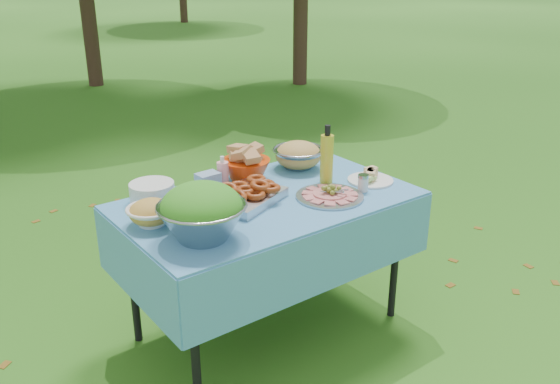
{
  "coord_description": "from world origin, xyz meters",
  "views": [
    {
      "loc": [
        -1.59,
        -2.23,
        1.9
      ],
      "look_at": [
        0.08,
        0.0,
        0.78
      ],
      "focal_mm": 38.0,
      "sensor_mm": 36.0,
      "label": 1
    }
  ],
  "objects_px": {
    "plate_stack": "(152,192)",
    "bread_bowl": "(246,164)",
    "picnic_table": "(268,266)",
    "charcuterie_platter": "(330,190)",
    "oil_bottle": "(327,154)",
    "salad_bowl": "(202,212)",
    "pasta_bowl_steel": "(298,155)"
  },
  "relations": [
    {
      "from": "plate_stack",
      "to": "oil_bottle",
      "type": "height_order",
      "value": "oil_bottle"
    },
    {
      "from": "salad_bowl",
      "to": "pasta_bowl_steel",
      "type": "height_order",
      "value": "salad_bowl"
    },
    {
      "from": "plate_stack",
      "to": "oil_bottle",
      "type": "bearing_deg",
      "value": -19.54
    },
    {
      "from": "picnic_table",
      "to": "salad_bowl",
      "type": "bearing_deg",
      "value": -158.03
    },
    {
      "from": "picnic_table",
      "to": "charcuterie_platter",
      "type": "relative_size",
      "value": 4.26
    },
    {
      "from": "salad_bowl",
      "to": "bread_bowl",
      "type": "height_order",
      "value": "salad_bowl"
    },
    {
      "from": "picnic_table",
      "to": "oil_bottle",
      "type": "bearing_deg",
      "value": 0.48
    },
    {
      "from": "picnic_table",
      "to": "pasta_bowl_steel",
      "type": "relative_size",
      "value": 5.09
    },
    {
      "from": "picnic_table",
      "to": "salad_bowl",
      "type": "xyz_separation_m",
      "value": [
        -0.48,
        -0.19,
        0.51
      ]
    },
    {
      "from": "plate_stack",
      "to": "bread_bowl",
      "type": "bearing_deg",
      "value": -2.28
    },
    {
      "from": "charcuterie_platter",
      "to": "oil_bottle",
      "type": "bearing_deg",
      "value": 53.87
    },
    {
      "from": "salad_bowl",
      "to": "oil_bottle",
      "type": "xyz_separation_m",
      "value": [
        0.87,
        0.2,
        0.03
      ]
    },
    {
      "from": "picnic_table",
      "to": "plate_stack",
      "type": "bearing_deg",
      "value": 146.98
    },
    {
      "from": "charcuterie_platter",
      "to": "oil_bottle",
      "type": "height_order",
      "value": "oil_bottle"
    },
    {
      "from": "picnic_table",
      "to": "plate_stack",
      "type": "distance_m",
      "value": 0.71
    },
    {
      "from": "bread_bowl",
      "to": "picnic_table",
      "type": "bearing_deg",
      "value": -102.37
    },
    {
      "from": "plate_stack",
      "to": "pasta_bowl_steel",
      "type": "distance_m",
      "value": 0.89
    },
    {
      "from": "plate_stack",
      "to": "bread_bowl",
      "type": "distance_m",
      "value": 0.54
    },
    {
      "from": "salad_bowl",
      "to": "plate_stack",
      "type": "xyz_separation_m",
      "value": [
        0.01,
        0.5,
        -0.08
      ]
    },
    {
      "from": "plate_stack",
      "to": "pasta_bowl_steel",
      "type": "relative_size",
      "value": 0.77
    },
    {
      "from": "salad_bowl",
      "to": "oil_bottle",
      "type": "height_order",
      "value": "oil_bottle"
    },
    {
      "from": "picnic_table",
      "to": "charcuterie_platter",
      "type": "bearing_deg",
      "value": -33.81
    },
    {
      "from": "charcuterie_platter",
      "to": "oil_bottle",
      "type": "distance_m",
      "value": 0.25
    },
    {
      "from": "plate_stack",
      "to": "bread_bowl",
      "type": "height_order",
      "value": "bread_bowl"
    },
    {
      "from": "picnic_table",
      "to": "pasta_bowl_steel",
      "type": "distance_m",
      "value": 0.68
    },
    {
      "from": "bread_bowl",
      "to": "pasta_bowl_steel",
      "type": "xyz_separation_m",
      "value": [
        0.35,
        -0.01,
        -0.01
      ]
    },
    {
      "from": "salad_bowl",
      "to": "oil_bottle",
      "type": "bearing_deg",
      "value": 12.81
    },
    {
      "from": "pasta_bowl_steel",
      "to": "charcuterie_platter",
      "type": "relative_size",
      "value": 0.84
    },
    {
      "from": "pasta_bowl_steel",
      "to": "salad_bowl",
      "type": "bearing_deg",
      "value": -152.26
    },
    {
      "from": "bread_bowl",
      "to": "charcuterie_platter",
      "type": "relative_size",
      "value": 0.77
    },
    {
      "from": "salad_bowl",
      "to": "bread_bowl",
      "type": "relative_size",
      "value": 1.45
    },
    {
      "from": "salad_bowl",
      "to": "pasta_bowl_steel",
      "type": "bearing_deg",
      "value": 27.74
    }
  ]
}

